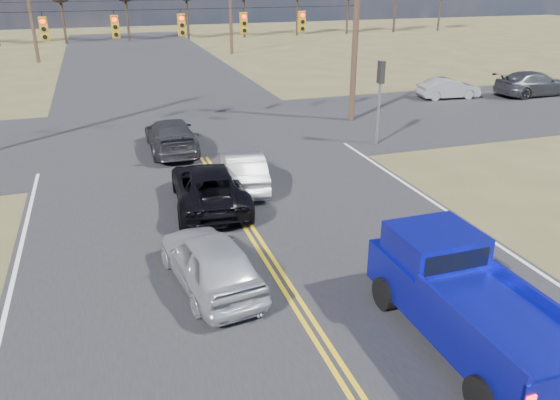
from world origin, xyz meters
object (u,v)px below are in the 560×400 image
object	(u,v)px
silver_suv	(210,260)
black_suv	(209,186)
white_car_queue	(244,170)
cross_car_east_near	(448,88)
dgrey_car_queue	(171,135)
cross_car_east_far	(534,84)
pickup_truck	(465,300)

from	to	relation	value
silver_suv	black_suv	size ratio (longest dim) A/B	0.84
white_car_queue	cross_car_east_near	xyz separation A→B (m)	(16.56, 11.15, -0.03)
silver_suv	dgrey_car_queue	distance (m)	12.06
dgrey_car_queue	cross_car_east_far	xyz separation A→B (m)	(24.41, 4.74, 0.05)
dgrey_car_queue	cross_car_east_near	world-z (taller)	dgrey_car_queue
silver_suv	cross_car_east_far	size ratio (longest dim) A/B	0.80
pickup_truck	cross_car_east_far	size ratio (longest dim) A/B	1.04
white_car_queue	cross_car_east_near	world-z (taller)	white_car_queue
black_suv	dgrey_car_queue	world-z (taller)	dgrey_car_queue
pickup_truck	silver_suv	distance (m)	6.24
silver_suv	cross_car_east_far	bearing A→B (deg)	-154.25
cross_car_east_near	white_car_queue	bearing A→B (deg)	129.50
pickup_truck	cross_car_east_far	world-z (taller)	pickup_truck
dgrey_car_queue	white_car_queue	bearing A→B (deg)	110.49
pickup_truck	cross_car_east_near	xyz separation A→B (m)	(14.39, 21.74, -0.38)
silver_suv	cross_car_east_near	bearing A→B (deg)	-145.28
pickup_truck	black_suv	size ratio (longest dim) A/B	1.09
cross_car_east_near	pickup_truck	bearing A→B (deg)	152.05
cross_car_east_near	cross_car_east_far	bearing A→B (deg)	-93.90
cross_car_east_near	cross_car_east_far	size ratio (longest dim) A/B	0.73
black_suv	dgrey_car_queue	distance (m)	6.82
pickup_truck	cross_car_east_far	xyz separation A→B (m)	(20.26, 20.76, -0.24)
black_suv	white_car_queue	bearing A→B (deg)	-134.40
cross_car_east_near	silver_suv	bearing A→B (deg)	138.35
pickup_truck	dgrey_car_queue	distance (m)	16.55
pickup_truck	cross_car_east_far	bearing A→B (deg)	45.40
silver_suv	white_car_queue	distance (m)	7.12
white_car_queue	dgrey_car_queue	xyz separation A→B (m)	(-1.98, 5.43, 0.05)
dgrey_car_queue	cross_car_east_far	bearing A→B (deg)	-168.60
dgrey_car_queue	cross_car_east_near	xyz separation A→B (m)	(18.55, 5.72, -0.08)
silver_suv	black_suv	world-z (taller)	silver_suv
pickup_truck	white_car_queue	distance (m)	10.82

